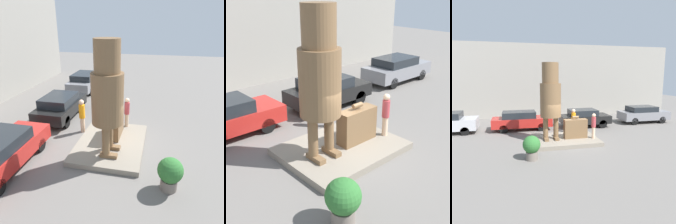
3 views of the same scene
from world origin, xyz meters
The scene contains 9 objects.
ground_plane centered at (0.00, 0.00, 0.00)m, with size 60.00×60.00×0.00m, color slate.
pedestal centered at (0.00, 0.00, 0.12)m, with size 4.09×3.09×0.24m.
statue_figure centered at (-0.96, -0.07, 3.03)m, with size 1.29×1.29×4.76m.
giant_suitcase centered at (0.65, -0.09, 0.86)m, with size 1.48×0.53×1.44m.
tourist centered at (1.75, -0.46, 1.13)m, with size 0.27×0.27×1.62m.
parked_car_black centered at (2.54, 3.71, 0.79)m, with size 4.04×1.88×1.46m.
parked_car_grey centered at (8.31, 4.13, 0.80)m, with size 4.40×1.85×1.50m.
planter_pot centered at (-2.39, -2.64, 0.70)m, with size 0.90×0.90×1.26m.
worker_hivis centered at (1.06, 1.80, 1.00)m, with size 0.31×0.31×1.83m.
Camera 2 is at (-6.54, -7.05, 5.44)m, focal length 50.00 mm.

